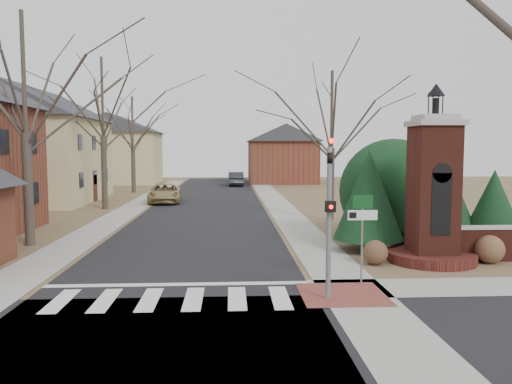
{
  "coord_description": "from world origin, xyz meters",
  "views": [
    {
      "loc": [
        1.61,
        -12.7,
        4.14
      ],
      "look_at": [
        2.6,
        6.0,
        2.51
      ],
      "focal_mm": 35.0,
      "sensor_mm": 36.0,
      "label": 1
    }
  ],
  "objects": [
    {
      "name": "ground",
      "position": [
        0.0,
        0.0,
        0.0
      ],
      "size": [
        120.0,
        120.0,
        0.0
      ],
      "primitive_type": "plane",
      "color": "brown",
      "rests_on": "ground"
    },
    {
      "name": "main_street",
      "position": [
        0.0,
        22.0,
        0.01
      ],
      "size": [
        8.0,
        70.0,
        0.01
      ],
      "primitive_type": "cube",
      "color": "black",
      "rests_on": "ground"
    },
    {
      "name": "cross_street",
      "position": [
        0.0,
        -3.0,
        0.01
      ],
      "size": [
        120.0,
        8.0,
        0.01
      ],
      "primitive_type": "cube",
      "color": "black",
      "rests_on": "ground"
    },
    {
      "name": "crosswalk_zone",
      "position": [
        0.0,
        0.8,
        0.01
      ],
      "size": [
        8.0,
        2.2,
        0.02
      ],
      "primitive_type": "cube",
      "color": "silver",
      "rests_on": "ground"
    },
    {
      "name": "stop_bar",
      "position": [
        0.0,
        2.3,
        0.01
      ],
      "size": [
        8.0,
        0.35,
        0.02
      ],
      "primitive_type": "cube",
      "color": "silver",
      "rests_on": "ground"
    },
    {
      "name": "sidewalk_right_main",
      "position": [
        5.2,
        22.0,
        0.01
      ],
      "size": [
        2.0,
        60.0,
        0.02
      ],
      "primitive_type": "cube",
      "color": "gray",
      "rests_on": "ground"
    },
    {
      "name": "sidewalk_left",
      "position": [
        -5.2,
        22.0,
        0.01
      ],
      "size": [
        2.0,
        60.0,
        0.02
      ],
      "primitive_type": "cube",
      "color": "gray",
      "rests_on": "ground"
    },
    {
      "name": "curb_apron",
      "position": [
        4.8,
        1.0,
        0.01
      ],
      "size": [
        2.4,
        2.4,
        0.02
      ],
      "primitive_type": "cube",
      "color": "brown",
      "rests_on": "ground"
    },
    {
      "name": "traffic_signal_pole",
      "position": [
        4.3,
        0.57,
        2.59
      ],
      "size": [
        0.28,
        0.41,
        4.5
      ],
      "color": "slate",
      "rests_on": "ground"
    },
    {
      "name": "sign_post",
      "position": [
        5.59,
        1.99,
        1.95
      ],
      "size": [
        0.9,
        0.07,
        2.75
      ],
      "color": "slate",
      "rests_on": "ground"
    },
    {
      "name": "brick_gate_monument",
      "position": [
        9.0,
        4.99,
        2.17
      ],
      "size": [
        3.2,
        3.2,
        6.47
      ],
      "color": "#512117",
      "rests_on": "ground"
    },
    {
      "name": "house_stucco_left",
      "position": [
        -13.5,
        27.0,
        4.59
      ],
      "size": [
        9.8,
        12.8,
        9.28
      ],
      "color": "tan",
      "rests_on": "ground"
    },
    {
      "name": "house_distant_left",
      "position": [
        -12.01,
        48.0,
        4.25
      ],
      "size": [
        10.8,
        8.8,
        8.53
      ],
      "color": "tan",
      "rests_on": "ground"
    },
    {
      "name": "house_distant_right",
      "position": [
        7.99,
        47.99,
        3.65
      ],
      "size": [
        8.8,
        8.8,
        7.3
      ],
      "color": "maroon",
      "rests_on": "ground"
    },
    {
      "name": "evergreen_near",
      "position": [
        7.2,
        7.0,
        2.3
      ],
      "size": [
        2.8,
        2.8,
        4.1
      ],
      "color": "#473D33",
      "rests_on": "ground"
    },
    {
      "name": "evergreen_mid",
      "position": [
        10.5,
        8.2,
        2.6
      ],
      "size": [
        3.4,
        3.4,
        4.7
      ],
      "color": "#473D33",
      "rests_on": "ground"
    },
    {
      "name": "evergreen_far",
      "position": [
        12.5,
        7.2,
        1.9
      ],
      "size": [
        2.4,
        2.4,
        3.3
      ],
      "color": "#473D33",
      "rests_on": "ground"
    },
    {
      "name": "evergreen_mass",
      "position": [
        9.0,
        9.5,
        2.4
      ],
      "size": [
        4.8,
        4.8,
        4.8
      ],
      "primitive_type": "sphere",
      "color": "black",
      "rests_on": "ground"
    },
    {
      "name": "bare_tree_0",
      "position": [
        -7.0,
        9.0,
        7.7
      ],
      "size": [
        8.05,
        8.05,
        11.15
      ],
      "color": "#473D33",
      "rests_on": "ground"
    },
    {
      "name": "bare_tree_1",
      "position": [
        -7.0,
        22.0,
        8.03
      ],
      "size": [
        8.4,
        8.4,
        11.64
      ],
      "color": "#473D33",
      "rests_on": "ground"
    },
    {
      "name": "bare_tree_2",
      "position": [
        -7.5,
        35.0,
        7.03
      ],
      "size": [
        7.35,
        7.35,
        10.19
      ],
      "color": "#473D33",
      "rests_on": "ground"
    },
    {
      "name": "bare_tree_3",
      "position": [
        7.5,
        16.0,
        6.69
      ],
      "size": [
        7.0,
        7.0,
        9.7
      ],
      "color": "#473D33",
      "rests_on": "ground"
    },
    {
      "name": "pickup_truck",
      "position": [
        -3.4,
        25.85,
        0.72
      ],
      "size": [
        2.79,
        5.35,
        1.44
      ],
      "primitive_type": "imported",
      "rotation": [
        0.0,
        0.0,
        0.08
      ],
      "color": "#9E8B56",
      "rests_on": "ground"
    },
    {
      "name": "distant_car",
      "position": [
        2.28,
        43.14,
        0.78
      ],
      "size": [
        1.71,
        4.74,
        1.55
      ],
      "primitive_type": "imported",
      "rotation": [
        0.0,
        0.0,
        3.16
      ],
      "color": "#2D2F34",
      "rests_on": "ground"
    },
    {
      "name": "dry_shrub_left",
      "position": [
        6.8,
        4.6,
        0.45
      ],
      "size": [
        0.89,
        0.89,
        0.89
      ],
      "primitive_type": "sphere",
      "color": "brown",
      "rests_on": "ground"
    },
    {
      "name": "dry_shrub_right",
      "position": [
        11.0,
        4.6,
        0.51
      ],
      "size": [
        1.03,
        1.03,
        1.03
      ],
      "primitive_type": "sphere",
      "color": "brown",
      "rests_on": "ground"
    }
  ]
}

